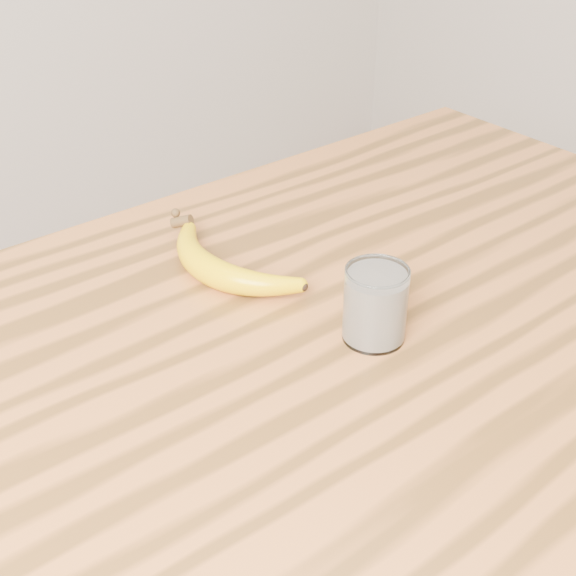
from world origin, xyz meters
TOP-DOWN VIEW (x-y plane):
  - table at (0.00, 0.00)m, footprint 1.20×0.80m
  - smoothie_glass at (-0.03, -0.06)m, footprint 0.07×0.07m
  - banana at (-0.11, 0.15)m, footprint 0.15×0.32m

SIDE VIEW (x-z plane):
  - table at x=0.00m, z-range 0.32..1.22m
  - banana at x=-0.11m, z-range 0.90..0.94m
  - smoothie_glass at x=-0.03m, z-range 0.90..0.99m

